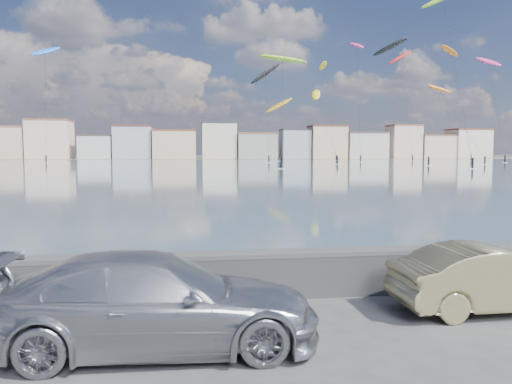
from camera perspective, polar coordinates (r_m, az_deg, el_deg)
ground at (r=8.37m, az=-3.30°, el=-17.61°), size 700.00×700.00×0.00m
bay_water at (r=99.27m, az=-7.32°, el=2.88°), size 500.00×177.00×0.00m
far_shore_strip at (r=207.75m, az=-7.50°, el=3.84°), size 500.00×60.00×0.00m
seawall at (r=10.76m, az=-4.42°, el=-9.26°), size 400.00×0.36×1.08m
far_buildings at (r=193.75m, az=-7.12°, el=5.56°), size 240.79×13.26×14.60m
car_silver at (r=8.36m, az=-11.47°, el=-12.15°), size 5.33×2.27×1.53m
car_champagne at (r=11.08m, az=25.52°, el=-8.88°), size 4.03×1.48×1.32m
kitesurfer_0 at (r=159.70m, az=2.59°, el=9.79°), size 9.44×9.39×20.59m
kitesurfer_2 at (r=111.84m, az=20.62°, el=19.88°), size 9.18×16.31×36.04m
kitesurfer_5 at (r=126.38m, az=15.17°, el=15.57°), size 8.77×18.34×30.15m
kitesurfer_6 at (r=136.55m, az=20.26°, el=10.90°), size 9.67×18.45×20.10m
kitesurfer_7 at (r=154.63m, az=25.03°, el=13.15°), size 6.02×12.08×29.84m
kitesurfer_8 at (r=139.88m, az=1.09°, el=13.31°), size 9.26×11.01×28.06m
kitesurfer_9 at (r=158.48m, az=11.42°, el=16.01°), size 5.25×19.23×36.89m
kitesurfer_10 at (r=177.14m, az=21.27°, el=14.64°), size 8.99×11.06×37.07m
kitesurfer_11 at (r=167.94m, az=7.71°, el=14.00°), size 4.30×16.75×32.13m
kitesurfer_12 at (r=102.61m, az=3.03°, el=14.85°), size 10.18×16.42×22.69m
kitesurfer_13 at (r=126.91m, az=6.89°, el=10.85°), size 5.94×12.86×19.28m
kitesurfer_15 at (r=149.03m, az=-22.93°, el=14.48°), size 8.08×11.92×32.15m
kitesurfer_18 at (r=175.69m, az=16.11°, el=14.44°), size 9.69×17.01×36.48m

